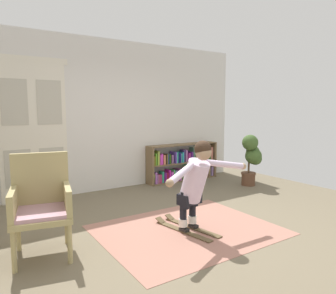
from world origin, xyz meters
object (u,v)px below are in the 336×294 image
Objects in this scene: person_skier at (196,179)px; potted_plant at (252,156)px; wicker_chair at (41,202)px; skis_pair at (186,228)px; bookshelf at (183,164)px.

potted_plant is at bearing 27.97° from person_skier.
wicker_chair is 1.84m from skis_pair.
skis_pair is at bearing -125.19° from bookshelf.
skis_pair is (-1.66, -2.36, -0.33)m from bookshelf.
bookshelf is 2.91m from skis_pair.
bookshelf is 3.97m from wicker_chair.
potted_plant reaches higher than skis_pair.
wicker_chair is 1.82m from person_skier.
skis_pair is at bearing -9.95° from wicker_chair.
potted_plant is at bearing 11.52° from wicker_chair.
wicker_chair is (-3.39, -2.06, 0.23)m from bookshelf.
person_skier is at bearing -14.84° from wicker_chair.
potted_plant is 2.85m from person_skier.
wicker_chair is at bearing 165.16° from person_skier.
person_skier is at bearing -152.03° from potted_plant.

